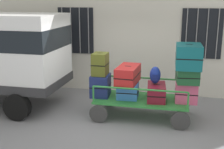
{
  "coord_description": "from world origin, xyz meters",
  "views": [
    {
      "loc": [
        1.58,
        -6.91,
        3.04
      ],
      "look_at": [
        -0.1,
        0.41,
        1.11
      ],
      "focal_mm": 47.81,
      "sensor_mm": 36.0,
      "label": 1
    }
  ],
  "objects_px": {
    "luggage_cart": "(142,102)",
    "suitcase_midleft_middle": "(128,75)",
    "suitcase_midright_bottom": "(186,92)",
    "suitcase_midright_middle": "(187,75)",
    "suitcase_center_bottom": "(156,92)",
    "backpack": "(155,75)",
    "suitcase_left_middle": "(100,64)",
    "suitcase_left_bottom": "(101,85)",
    "suitcase_midleft_bottom": "(128,90)",
    "suitcase_midright_top": "(189,56)"
  },
  "relations": [
    {
      "from": "luggage_cart",
      "to": "backpack",
      "type": "xyz_separation_m",
      "value": [
        0.32,
        0.04,
        0.73
      ]
    },
    {
      "from": "suitcase_midright_bottom",
      "to": "backpack",
      "type": "xyz_separation_m",
      "value": [
        -0.79,
        0.01,
        0.38
      ]
    },
    {
      "from": "suitcase_center_bottom",
      "to": "suitcase_midright_middle",
      "type": "distance_m",
      "value": 0.89
    },
    {
      "from": "luggage_cart",
      "to": "suitcase_midright_bottom",
      "type": "height_order",
      "value": "suitcase_midright_bottom"
    },
    {
      "from": "luggage_cart",
      "to": "suitcase_midleft_bottom",
      "type": "distance_m",
      "value": 0.47
    },
    {
      "from": "suitcase_left_bottom",
      "to": "suitcase_midleft_bottom",
      "type": "xyz_separation_m",
      "value": [
        0.74,
        -0.0,
        -0.09
      ]
    },
    {
      "from": "suitcase_left_middle",
      "to": "luggage_cart",
      "type": "bearing_deg",
      "value": 0.35
    },
    {
      "from": "suitcase_midleft_bottom",
      "to": "suitcase_center_bottom",
      "type": "bearing_deg",
      "value": -1.02
    },
    {
      "from": "suitcase_left_bottom",
      "to": "suitcase_midright_top",
      "type": "distance_m",
      "value": 2.38
    },
    {
      "from": "suitcase_midleft_bottom",
      "to": "suitcase_midright_top",
      "type": "relative_size",
      "value": 0.68
    },
    {
      "from": "luggage_cart",
      "to": "suitcase_midright_middle",
      "type": "height_order",
      "value": "suitcase_midright_middle"
    },
    {
      "from": "luggage_cart",
      "to": "suitcase_center_bottom",
      "type": "distance_m",
      "value": 0.48
    },
    {
      "from": "suitcase_left_middle",
      "to": "suitcase_midright_bottom",
      "type": "relative_size",
      "value": 1.04
    },
    {
      "from": "luggage_cart",
      "to": "suitcase_midleft_middle",
      "type": "height_order",
      "value": "suitcase_midleft_middle"
    },
    {
      "from": "suitcase_midright_middle",
      "to": "suitcase_left_middle",
      "type": "bearing_deg",
      "value": -179.85
    },
    {
      "from": "suitcase_midright_middle",
      "to": "backpack",
      "type": "distance_m",
      "value": 0.79
    },
    {
      "from": "luggage_cart",
      "to": "suitcase_center_bottom",
      "type": "relative_size",
      "value": 3.03
    },
    {
      "from": "suitcase_midleft_bottom",
      "to": "suitcase_midright_top",
      "type": "distance_m",
      "value": 1.77
    },
    {
      "from": "suitcase_midright_middle",
      "to": "suitcase_midright_top",
      "type": "distance_m",
      "value": 0.47
    },
    {
      "from": "luggage_cart",
      "to": "suitcase_midleft_bottom",
      "type": "bearing_deg",
      "value": 179.62
    },
    {
      "from": "suitcase_midright_bottom",
      "to": "suitcase_midright_middle",
      "type": "distance_m",
      "value": 0.44
    },
    {
      "from": "suitcase_left_middle",
      "to": "backpack",
      "type": "xyz_separation_m",
      "value": [
        1.43,
        0.05,
        -0.23
      ]
    },
    {
      "from": "suitcase_center_bottom",
      "to": "backpack",
      "type": "height_order",
      "value": "backpack"
    },
    {
      "from": "suitcase_left_middle",
      "to": "suitcase_midright_top",
      "type": "distance_m",
      "value": 2.24
    },
    {
      "from": "suitcase_left_bottom",
      "to": "backpack",
      "type": "bearing_deg",
      "value": 1.35
    },
    {
      "from": "suitcase_left_bottom",
      "to": "suitcase_left_middle",
      "type": "height_order",
      "value": "suitcase_left_middle"
    },
    {
      "from": "luggage_cart",
      "to": "suitcase_left_bottom",
      "type": "relative_size",
      "value": 3.84
    },
    {
      "from": "suitcase_midright_top",
      "to": "suitcase_center_bottom",
      "type": "bearing_deg",
      "value": 179.67
    },
    {
      "from": "suitcase_midright_middle",
      "to": "suitcase_left_bottom",
      "type": "bearing_deg",
      "value": 179.8
    },
    {
      "from": "suitcase_midleft_middle",
      "to": "suitcase_midright_top",
      "type": "distance_m",
      "value": 1.57
    },
    {
      "from": "suitcase_left_bottom",
      "to": "suitcase_midright_middle",
      "type": "relative_size",
      "value": 0.88
    },
    {
      "from": "luggage_cart",
      "to": "suitcase_left_bottom",
      "type": "xyz_separation_m",
      "value": [
        -1.11,
        0.01,
        0.38
      ]
    },
    {
      "from": "suitcase_left_bottom",
      "to": "suitcase_midleft_middle",
      "type": "bearing_deg",
      "value": -1.9
    },
    {
      "from": "luggage_cart",
      "to": "suitcase_left_bottom",
      "type": "height_order",
      "value": "suitcase_left_bottom"
    },
    {
      "from": "luggage_cart",
      "to": "backpack",
      "type": "height_order",
      "value": "backpack"
    },
    {
      "from": "suitcase_midleft_middle",
      "to": "suitcase_center_bottom",
      "type": "bearing_deg",
      "value": 0.54
    },
    {
      "from": "suitcase_left_bottom",
      "to": "suitcase_center_bottom",
      "type": "bearing_deg",
      "value": -0.68
    },
    {
      "from": "suitcase_left_middle",
      "to": "backpack",
      "type": "relative_size",
      "value": 1.33
    },
    {
      "from": "suitcase_left_bottom",
      "to": "suitcase_center_bottom",
      "type": "height_order",
      "value": "suitcase_left_bottom"
    },
    {
      "from": "suitcase_center_bottom",
      "to": "suitcase_midright_middle",
      "type": "xyz_separation_m",
      "value": [
        0.74,
        0.01,
        0.49
      ]
    },
    {
      "from": "suitcase_left_middle",
      "to": "suitcase_midright_middle",
      "type": "distance_m",
      "value": 2.22
    },
    {
      "from": "suitcase_midleft_bottom",
      "to": "suitcase_midleft_middle",
      "type": "height_order",
      "value": "suitcase_midleft_middle"
    },
    {
      "from": "suitcase_left_middle",
      "to": "suitcase_midright_bottom",
      "type": "xyz_separation_m",
      "value": [
        2.21,
        0.03,
        -0.61
      ]
    },
    {
      "from": "suitcase_midright_bottom",
      "to": "backpack",
      "type": "height_order",
      "value": "backpack"
    },
    {
      "from": "suitcase_midleft_middle",
      "to": "suitcase_left_middle",
      "type": "bearing_deg",
      "value": 179.15
    },
    {
      "from": "suitcase_left_bottom",
      "to": "suitcase_midright_middle",
      "type": "distance_m",
      "value": 2.25
    },
    {
      "from": "suitcase_left_middle",
      "to": "suitcase_midleft_middle",
      "type": "distance_m",
      "value": 0.78
    },
    {
      "from": "luggage_cart",
      "to": "suitcase_midright_middle",
      "type": "xyz_separation_m",
      "value": [
        1.11,
        -0.0,
        0.79
      ]
    },
    {
      "from": "suitcase_midleft_bottom",
      "to": "suitcase_midright_middle",
      "type": "xyz_separation_m",
      "value": [
        1.48,
        -0.0,
        0.5
      ]
    },
    {
      "from": "suitcase_midright_bottom",
      "to": "suitcase_midleft_middle",
      "type": "bearing_deg",
      "value": -178.24
    }
  ]
}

